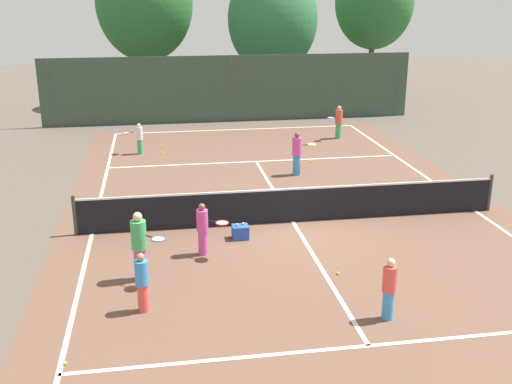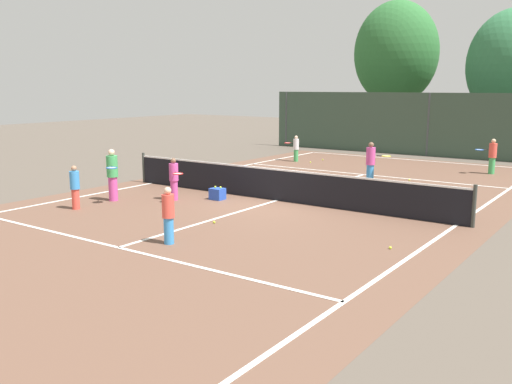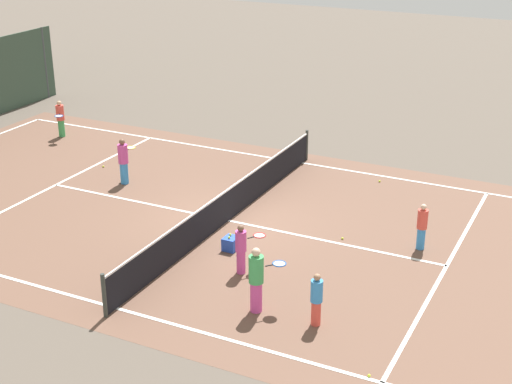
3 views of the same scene
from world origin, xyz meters
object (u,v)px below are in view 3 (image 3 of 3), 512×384
Objects in this scene: tennis_ball_2 at (103,166)px; tennis_ball_4 at (342,238)px; player_1 at (61,118)px; tennis_ball_5 at (380,181)px; player_2 at (422,226)px; tennis_ball_0 at (369,376)px; ball_crate at (231,243)px; player_5 at (316,299)px; player_6 at (257,279)px; player_0 at (124,161)px; player_4 at (242,248)px.

tennis_ball_4 is at bearing -100.42° from tennis_ball_2.
player_1 is 12.65m from tennis_ball_5.
player_1 is at bearing 59.31° from tennis_ball_2.
player_2 is 2.21m from tennis_ball_4.
tennis_ball_0 is at bearing -121.38° from player_1.
tennis_ball_4 is (-3.85, -13.01, -0.71)m from player_1.
tennis_ball_4 is at bearing 100.71° from player_2.
tennis_ball_2 is (3.65, 6.98, -0.15)m from ball_crate.
player_5 reaches higher than ball_crate.
player_6 is at bearing -124.47° from tennis_ball_2.
player_6 is (-4.83, 2.54, 0.16)m from player_2.
tennis_ball_4 is at bearing -174.96° from tennis_ball_5.
tennis_ball_5 is at bearing 5.04° from tennis_ball_4.
player_6 is 3.30m from ball_crate.
player_1 is at bearing 56.56° from player_6.
player_6 is at bearing 174.00° from tennis_ball_4.
tennis_ball_0 is 1.00× the size of tennis_ball_2.
player_2 is at bearing -96.66° from tennis_ball_2.
player_0 reaches higher than player_2.
player_5 is 19.32× the size of tennis_ball_4.
ball_crate is 6.45× the size of tennis_ball_5.
player_5 is (-8.22, -13.99, -0.09)m from player_1.
player_2 reaches higher than tennis_ball_0.
tennis_ball_0 and tennis_ball_4 have the same top height.
tennis_ball_0 is at bearing -122.89° from player_4.
player_5 is 19.32× the size of tennis_ball_5.
player_0 is at bearing 63.03° from ball_crate.
tennis_ball_5 is at bearing 16.55° from tennis_ball_0.
player_6 reaches higher than ball_crate.
tennis_ball_0 is at bearing -121.57° from tennis_ball_2.
tennis_ball_0 is at bearing -128.30° from player_5.
player_4 is 3.42m from tennis_ball_4.
player_2 is (-0.45, -9.98, -0.12)m from player_0.
player_1 reaches higher than player_2.
player_1 is at bearing 59.54° from player_5.
tennis_ball_0 is at bearing -163.45° from tennis_ball_5.
player_0 reaches higher than tennis_ball_4.
player_1 reaches higher than tennis_ball_4.
player_1 is at bearing 73.53° from tennis_ball_4.
tennis_ball_2 is at bearing 58.43° from tennis_ball_0.
tennis_ball_4 is at bearing -28.90° from player_4.
tennis_ball_2 is (6.18, 9.00, -0.80)m from player_6.
tennis_ball_5 is (2.91, -9.05, 0.00)m from tennis_ball_2.
tennis_ball_2 and tennis_ball_5 have the same top height.
player_1 is 3.36× the size of ball_crate.
tennis_ball_0 is (-1.28, -3.14, -0.80)m from player_6.
player_0 is at bearing 58.94° from player_4.
player_6 is at bearing -125.37° from player_0.
tennis_ball_2 is (1.35, 11.54, -0.64)m from player_2.
tennis_ball_4 is at bearing 12.56° from player_5.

